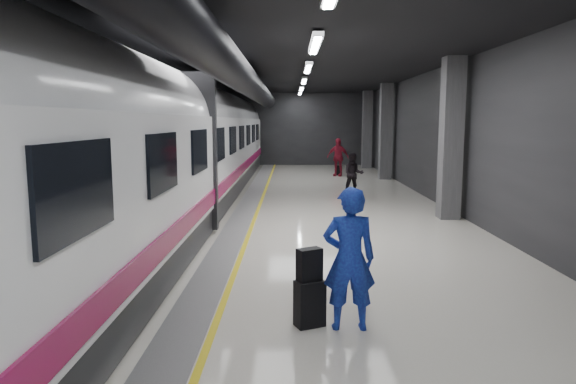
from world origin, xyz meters
TOP-DOWN VIEW (x-y plane):
  - ground at (0.00, 0.00)m, footprint 40.00×40.00m
  - platform_hall at (-0.29, 0.96)m, footprint 10.02×40.02m
  - train at (-3.25, -0.00)m, footprint 3.05×38.00m
  - traveler_main at (0.84, -5.87)m, footprint 0.71×0.48m
  - suitcase_main at (0.33, -5.79)m, footprint 0.45×0.38m
  - shoulder_bag at (0.32, -5.76)m, footprint 0.37×0.31m
  - traveler_far_a at (2.41, 6.68)m, footprint 0.78×0.61m
  - traveler_far_b at (2.43, 13.34)m, footprint 1.21×0.85m
  - suitcase_far at (2.51, 13.76)m, footprint 0.39×0.30m

SIDE VIEW (x-z plane):
  - ground at x=0.00m, z-range 0.00..0.00m
  - suitcase_far at x=2.51m, z-range 0.00..0.50m
  - suitcase_main at x=0.33m, z-range 0.00..0.63m
  - traveler_far_a at x=2.41m, z-range 0.00..1.57m
  - shoulder_bag at x=0.32m, z-range 0.63..1.06m
  - traveler_far_b at x=2.43m, z-range 0.00..1.90m
  - traveler_main at x=0.84m, z-range 0.00..1.91m
  - train at x=-3.25m, z-range 0.04..4.09m
  - platform_hall at x=-0.29m, z-range 1.28..5.79m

